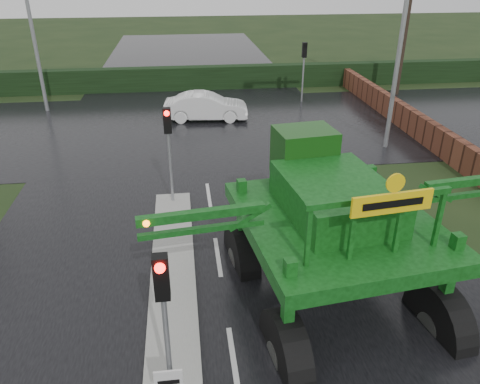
{
  "coord_description": "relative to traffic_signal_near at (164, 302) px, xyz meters",
  "views": [
    {
      "loc": [
        -0.81,
        -7.4,
        7.81
      ],
      "look_at": [
        0.68,
        4.18,
        2.0
      ],
      "focal_mm": 35.0,
      "sensor_mm": 36.0,
      "label": 1
    }
  ],
  "objects": [
    {
      "name": "ground",
      "position": [
        1.3,
        1.01,
        -2.59
      ],
      "size": [
        140.0,
        140.0,
        0.0
      ],
      "primitive_type": "plane",
      "color": "black",
      "rests_on": "ground"
    },
    {
      "name": "road_main",
      "position": [
        1.3,
        11.01,
        -2.59
      ],
      "size": [
        14.0,
        80.0,
        0.02
      ],
      "primitive_type": "cube",
      "color": "black",
      "rests_on": "ground"
    },
    {
      "name": "road_cross",
      "position": [
        1.3,
        17.01,
        -2.58
      ],
      "size": [
        80.0,
        12.0,
        0.02
      ],
      "primitive_type": "cube",
      "color": "black",
      "rests_on": "ground"
    },
    {
      "name": "median_island",
      "position": [
        -0.0,
        4.01,
        -2.51
      ],
      "size": [
        1.2,
        10.0,
        0.16
      ],
      "primitive_type": "cube",
      "color": "gray",
      "rests_on": "ground"
    },
    {
      "name": "hedge_row",
      "position": [
        1.3,
        25.01,
        -1.84
      ],
      "size": [
        44.0,
        0.9,
        1.5
      ],
      "primitive_type": "cube",
      "color": "black",
      "rests_on": "ground"
    },
    {
      "name": "brick_wall",
      "position": [
        11.8,
        17.01,
        -1.99
      ],
      "size": [
        0.4,
        20.0,
        1.2
      ],
      "primitive_type": "cube",
      "color": "#592D1E",
      "rests_on": "ground"
    },
    {
      "name": "traffic_signal_near",
      "position": [
        0.0,
        0.0,
        0.0
      ],
      "size": [
        0.26,
        0.33,
        3.52
      ],
      "color": "gray",
      "rests_on": "ground"
    },
    {
      "name": "traffic_signal_mid",
      "position": [
        0.0,
        8.5,
        0.0
      ],
      "size": [
        0.26,
        0.33,
        3.52
      ],
      "color": "gray",
      "rests_on": "ground"
    },
    {
      "name": "traffic_signal_far",
      "position": [
        7.8,
        21.02,
        0.0
      ],
      "size": [
        0.26,
        0.33,
        3.52
      ],
      "rotation": [
        0.0,
        0.0,
        3.14
      ],
      "color": "gray",
      "rests_on": "ground"
    },
    {
      "name": "street_light_right",
      "position": [
        9.49,
        13.01,
        3.4
      ],
      "size": [
        3.85,
        0.3,
        10.0
      ],
      "color": "gray",
      "rests_on": "ground"
    },
    {
      "name": "crop_sprayer",
      "position": [
        2.41,
        1.26,
        -0.06
      ],
      "size": [
        9.5,
        6.44,
        5.34
      ],
      "rotation": [
        0.0,
        0.0,
        0.12
      ],
      "color": "black",
      "rests_on": "ground"
    },
    {
      "name": "white_sedan",
      "position": [
        1.8,
        18.16,
        -2.59
      ],
      "size": [
        4.54,
        1.92,
        1.46
      ],
      "primitive_type": "imported",
      "rotation": [
        0.0,
        0.0,
        1.48
      ],
      "color": "white",
      "rests_on": "ground"
    }
  ]
}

